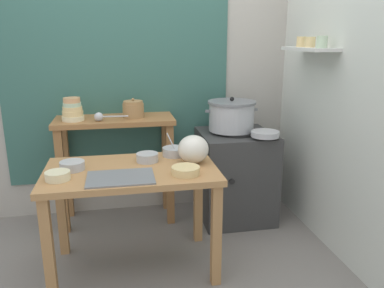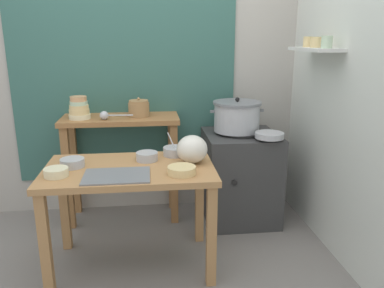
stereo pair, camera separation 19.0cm
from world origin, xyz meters
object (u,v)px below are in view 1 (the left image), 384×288
(serving_tray, at_px, (121,178))
(ladle, at_px, (100,117))
(steamer_pot, at_px, (232,116))
(prep_bowl_4, at_px, (174,151))
(prep_table, at_px, (132,185))
(prep_bowl_1, at_px, (186,170))
(stove_block, at_px, (235,175))
(prep_bowl_0, at_px, (72,165))
(bowl_stack_enamel, at_px, (73,110))
(prep_bowl_2, at_px, (147,157))
(prep_bowl_3, at_px, (58,175))
(plastic_bag, at_px, (193,149))
(wide_pan, at_px, (265,134))
(clay_pot, at_px, (133,109))
(back_shelf_table, at_px, (116,144))

(serving_tray, bearing_deg, ladle, 99.47)
(steamer_pot, xyz_separation_m, prep_bowl_4, (-0.55, -0.43, -0.15))
(prep_table, xyz_separation_m, prep_bowl_4, (0.31, 0.22, 0.14))
(prep_bowl_1, bearing_deg, stove_block, 54.50)
(prep_bowl_0, relative_size, prep_bowl_1, 0.89)
(steamer_pot, bearing_deg, prep_bowl_4, -142.09)
(bowl_stack_enamel, height_order, prep_bowl_2, bowl_stack_enamel)
(serving_tray, distance_m, prep_bowl_0, 0.37)
(prep_table, xyz_separation_m, bowl_stack_enamel, (-0.42, 0.72, 0.37))
(prep_table, distance_m, prep_bowl_3, 0.47)
(plastic_bag, relative_size, prep_bowl_2, 1.39)
(serving_tray, height_order, prep_bowl_0, prep_bowl_0)
(prep_bowl_3, bearing_deg, bowl_stack_enamel, 88.89)
(bowl_stack_enamel, bearing_deg, prep_bowl_4, -34.33)
(ladle, bearing_deg, prep_bowl_0, -104.68)
(prep_bowl_2, xyz_separation_m, prep_bowl_3, (-0.55, -0.25, -0.00))
(stove_block, relative_size, wide_pan, 3.49)
(prep_table, bearing_deg, steamer_pot, 37.14)
(prep_table, xyz_separation_m, prep_bowl_3, (-0.43, -0.12, 0.14))
(prep_bowl_0, bearing_deg, serving_tray, -35.78)
(bowl_stack_enamel, relative_size, wide_pan, 0.81)
(prep_bowl_4, bearing_deg, prep_bowl_0, -165.24)
(wide_pan, bearing_deg, clay_pot, 160.17)
(back_shelf_table, xyz_separation_m, plastic_bag, (0.52, -0.72, 0.14))
(clay_pot, bearing_deg, prep_bowl_1, -73.81)
(prep_table, relative_size, back_shelf_table, 1.15)
(serving_tray, distance_m, plastic_bag, 0.54)
(back_shelf_table, xyz_separation_m, steamer_pot, (0.96, -0.11, 0.23))
(serving_tray, bearing_deg, prep_bowl_0, 144.22)
(plastic_bag, height_order, wide_pan, plastic_bag)
(serving_tray, height_order, prep_bowl_1, prep_bowl_1)
(back_shelf_table, relative_size, prep_bowl_1, 5.47)
(prep_bowl_4, bearing_deg, plastic_bag, -59.74)
(clay_pot, bearing_deg, serving_tray, -97.67)
(prep_bowl_2, bearing_deg, bowl_stack_enamel, 131.71)
(serving_tray, relative_size, wide_pan, 1.79)
(ladle, bearing_deg, wide_pan, -11.60)
(prep_bowl_4, bearing_deg, prep_table, -144.25)
(steamer_pot, relative_size, prep_bowl_0, 2.86)
(stove_block, relative_size, steamer_pot, 1.75)
(serving_tray, bearing_deg, prep_bowl_4, 46.03)
(serving_tray, relative_size, plastic_bag, 1.94)
(serving_tray, bearing_deg, steamer_pot, 41.49)
(clay_pot, bearing_deg, steamer_pot, -7.81)
(ladle, relative_size, prep_bowl_4, 1.56)
(prep_table, xyz_separation_m, ladle, (-0.21, 0.66, 0.33))
(plastic_bag, height_order, prep_bowl_3, plastic_bag)
(stove_block, relative_size, plastic_bag, 3.78)
(clay_pot, height_order, prep_bowl_1, clay_pot)
(serving_tray, distance_m, prep_bowl_2, 0.35)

